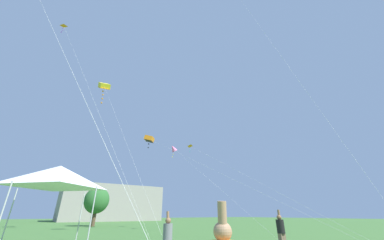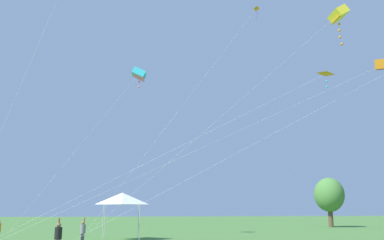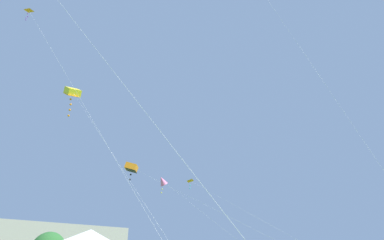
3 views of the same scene
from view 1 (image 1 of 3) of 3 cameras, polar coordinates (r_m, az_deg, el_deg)
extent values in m
cube|color=gray|center=(72.38, -21.03, -20.04)|extent=(26.58, 15.83, 9.38)
cylinder|color=brown|center=(40.69, -24.74, -22.79)|extent=(0.58, 0.58, 2.20)
ellipsoid|color=#2D662D|center=(40.74, -24.05, -18.95)|extent=(3.93, 3.54, 4.12)
cylinder|color=#B7B7BC|center=(10.27, -25.49, -23.65)|extent=(0.05, 0.05, 2.85)
cylinder|color=#B7B7BC|center=(12.98, -40.97, -19.99)|extent=(0.05, 0.05, 2.85)
cylinder|color=#B7B7BC|center=(13.08, -27.85, -22.83)|extent=(0.05, 0.05, 2.85)
pyramid|color=white|center=(11.63, -32.05, -12.62)|extent=(3.16, 3.16, 0.95)
cylinder|color=black|center=(13.87, 22.50, -24.73)|extent=(0.41, 0.41, 0.67)
sphere|color=#896042|center=(13.86, 22.19, -22.88)|extent=(0.26, 0.26, 0.26)
cylinder|color=#896042|center=(13.86, 22.16, -22.46)|extent=(0.18, 0.16, 0.57)
cylinder|color=slate|center=(10.04, -6.49, -27.55)|extent=(0.39, 0.39, 0.63)
sphere|color=#896042|center=(10.02, -6.37, -25.13)|extent=(0.24, 0.24, 0.24)
cylinder|color=#896042|center=(10.06, -6.44, -24.57)|extent=(0.14, 0.21, 0.55)
sphere|color=tan|center=(3.21, 8.16, -27.36)|extent=(0.25, 0.25, 0.25)
cylinder|color=tan|center=(3.18, 8.14, -25.62)|extent=(0.20, 0.22, 0.56)
cylinder|color=silver|center=(19.06, -26.36, 9.11)|extent=(6.61, 16.09, 22.66)
pyramid|color=orange|center=(32.31, -31.04, 20.78)|extent=(0.68, 0.52, 0.24)
sphere|color=purple|center=(32.07, -31.23, 20.20)|extent=(0.09, 0.09, 0.09)
sphere|color=purple|center=(31.93, -31.18, 19.79)|extent=(0.09, 0.09, 0.09)
sphere|color=purple|center=(31.73, -31.45, 19.55)|extent=(0.09, 0.09, 0.09)
sphere|color=purple|center=(31.50, -31.53, 19.29)|extent=(0.09, 0.09, 0.09)
cylinder|color=silver|center=(19.76, 20.94, 18.03)|extent=(0.88, 9.30, 28.88)
cylinder|color=silver|center=(20.61, 2.75, -11.75)|extent=(0.80, 25.43, 12.12)
cube|color=orange|center=(32.82, -11.34, -4.94)|extent=(1.72, 1.67, 1.06)
cube|color=black|center=(32.71, -11.39, -5.54)|extent=(1.48, 1.50, 0.43)
sphere|color=black|center=(32.62, -11.45, -6.29)|extent=(0.20, 0.20, 0.20)
sphere|color=black|center=(32.44, -11.60, -7.20)|extent=(0.20, 0.20, 0.20)
cylinder|color=silver|center=(9.77, -32.66, 18.69)|extent=(5.90, 10.14, 15.55)
cylinder|color=silver|center=(21.15, -19.09, -0.48)|extent=(0.53, 21.60, 19.34)
cube|color=yellow|center=(34.94, -22.34, 8.40)|extent=(1.72, 1.59, 1.57)
cube|color=orange|center=(34.73, -22.45, 7.82)|extent=(1.55, 1.12, 0.91)
sphere|color=orange|center=(34.49, -22.67, 7.11)|extent=(0.23, 0.23, 0.23)
sphere|color=orange|center=(34.13, -22.68, 6.21)|extent=(0.23, 0.23, 0.23)
sphere|color=orange|center=(33.84, -22.81, 5.27)|extent=(0.23, 0.23, 0.23)
sphere|color=orange|center=(33.65, -22.99, 4.24)|extent=(0.23, 0.23, 0.23)
cylinder|color=silver|center=(19.20, 12.73, -13.47)|extent=(2.61, 19.64, 10.05)
pyramid|color=orange|center=(28.60, -0.54, -6.87)|extent=(0.79, 0.91, 0.28)
sphere|color=#2DBCD1|center=(28.47, -0.53, -7.84)|extent=(0.11, 0.11, 0.11)
sphere|color=#2DBCD1|center=(28.38, -0.57, -8.44)|extent=(0.11, 0.11, 0.11)
cylinder|color=silver|center=(22.61, 2.81, -14.11)|extent=(4.31, 20.73, 11.13)
cone|color=pink|center=(33.53, -5.01, -7.51)|extent=(1.58, 1.28, 1.51)
sphere|color=yellow|center=(33.36, -5.00, -8.45)|extent=(0.14, 0.14, 0.14)
sphere|color=yellow|center=(33.24, -5.07, -9.10)|extent=(0.14, 0.14, 0.14)
sphere|color=yellow|center=(33.19, -5.22, -9.78)|extent=(0.14, 0.14, 0.14)
camera|label=2|loc=(38.74, 40.62, -17.35)|focal=40.00mm
camera|label=3|loc=(4.50, -112.98, 23.24)|focal=28.00mm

